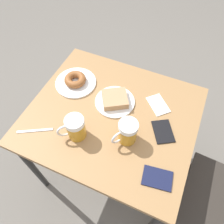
# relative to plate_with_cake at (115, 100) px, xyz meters

# --- Properties ---
(ground_plane) EXTENTS (8.00, 8.00, 0.00)m
(ground_plane) POSITION_rel_plate_with_cake_xyz_m (0.08, 0.02, -0.73)
(ground_plane) COLOR #666059
(table) EXTENTS (0.74, 0.85, 0.71)m
(table) POSITION_rel_plate_with_cake_xyz_m (0.08, 0.02, -0.09)
(table) COLOR #997044
(table) RESTS_ON ground_plane
(plate_with_cake) EXTENTS (0.21, 0.21, 0.05)m
(plate_with_cake) POSITION_rel_plate_with_cake_xyz_m (0.00, 0.00, 0.00)
(plate_with_cake) COLOR white
(plate_with_cake) RESTS_ON table
(plate_with_donut) EXTENTS (0.23, 0.23, 0.05)m
(plate_with_donut) POSITION_rel_plate_with_cake_xyz_m (-0.04, -0.26, -0.00)
(plate_with_donut) COLOR white
(plate_with_donut) RESTS_ON table
(beer_mug_left) EXTENTS (0.11, 0.11, 0.13)m
(beer_mug_left) POSITION_rel_plate_with_cake_xyz_m (0.25, -0.09, 0.05)
(beer_mug_left) COLOR #C68C23
(beer_mug_left) RESTS_ON table
(beer_mug_center) EXTENTS (0.12, 0.10, 0.13)m
(beer_mug_center) POSITION_rel_plate_with_cake_xyz_m (0.18, 0.14, 0.05)
(beer_mug_center) COLOR #C68C23
(beer_mug_center) RESTS_ON table
(napkin_folded) EXTENTS (0.15, 0.15, 0.00)m
(napkin_folded) POSITION_rel_plate_with_cake_xyz_m (-0.08, 0.22, -0.02)
(napkin_folded) COLOR white
(napkin_folded) RESTS_ON table
(fork) EXTENTS (0.10, 0.16, 0.00)m
(fork) POSITION_rel_plate_with_cake_xyz_m (0.32, -0.29, -0.02)
(fork) COLOR silver
(fork) RESTS_ON table
(passport_near_edge) EXTENTS (0.11, 0.14, 0.01)m
(passport_near_edge) POSITION_rel_plate_with_cake_xyz_m (0.30, 0.33, -0.02)
(passport_near_edge) COLOR #141938
(passport_near_edge) RESTS_ON table
(passport_far_edge) EXTENTS (0.15, 0.14, 0.01)m
(passport_far_edge) POSITION_rel_plate_with_cake_xyz_m (0.07, 0.28, -0.02)
(passport_far_edge) COLOR black
(passport_far_edge) RESTS_ON table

